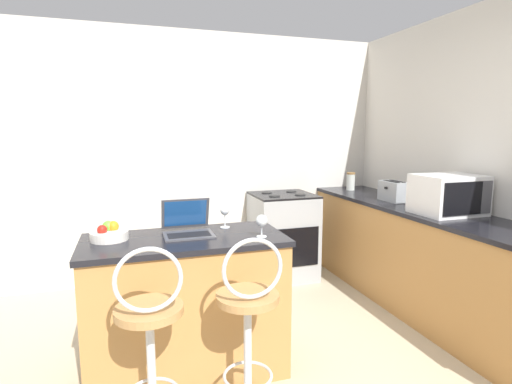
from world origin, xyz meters
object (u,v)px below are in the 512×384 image
bar_stool_far (249,334)px  laptop (187,225)px  toaster (394,191)px  storage_jar (351,181)px  wine_glass_tall (225,212)px  bar_stool_near (151,350)px  fruit_bowl (109,234)px  stove_range (283,236)px  microwave (448,195)px  wine_glass_short (262,222)px

bar_stool_far → laptop: (-0.23, 0.63, 0.47)m
laptop → toaster: size_ratio=1.08×
storage_jar → wine_glass_tall: size_ratio=1.30×
bar_stool_near → fruit_bowl: 0.80m
stove_range → fruit_bowl: size_ratio=4.07×
stove_range → microwave: bearing=-57.2°
bar_stool_far → wine_glass_short: bearing=62.6°
microwave → stove_range: (-0.88, 1.37, -0.62)m
microwave → wine_glass_short: size_ratio=3.54×
laptop → wine_glass_tall: (0.27, 0.09, 0.06)m
fruit_bowl → bar_stool_far: bearing=-41.9°
laptop → wine_glass_tall: size_ratio=2.03×
fruit_bowl → bar_stool_near: bearing=-72.9°
bar_stool_near → laptop: laptop is taller
stove_range → fruit_bowl: (-1.69, -1.35, 0.50)m
stove_range → wine_glass_tall: (-0.94, -1.26, 0.57)m
bar_stool_near → fruit_bowl: bearing=107.1°
toaster → wine_glass_tall: toaster is taller
toaster → wine_glass_short: size_ratio=2.04×
toaster → laptop: bearing=-163.1°
bar_stool_near → wine_glass_short: wine_glass_short is taller
fruit_bowl → wine_glass_tall: size_ratio=1.47×
laptop → stove_range: size_ratio=0.34×
bar_stool_near → stove_range: (1.50, 1.98, -0.04)m
bar_stool_near → toaster: toaster is taller
laptop → fruit_bowl: 0.48m
fruit_bowl → storage_jar: (2.53, 1.39, 0.06)m
bar_stool_far → laptop: bearing=109.7°
bar_stool_far → bar_stool_near: bearing=180.0°
laptop → wine_glass_short: bearing=-27.4°
stove_range → wine_glass_short: (-0.78, -1.58, 0.56)m
toaster → wine_glass_short: (-1.62, -0.85, 0.00)m
toaster → stove_range: 1.24m
microwave → wine_glass_tall: (-1.82, 0.10, -0.05)m
laptop → fruit_bowl: size_ratio=1.38×
wine_glass_short → fruit_bowl: bearing=166.0°
bar_stool_far → fruit_bowl: size_ratio=4.63×
fruit_bowl → storage_jar: storage_jar is taller
laptop → toaster: 2.15m
microwave → wine_glass_tall: microwave is taller
storage_jar → microwave: bearing=-88.3°
fruit_bowl → microwave: bearing=-0.4°
wine_glass_short → storage_jar: bearing=45.0°
bar_stool_near → fruit_bowl: bar_stool_near is taller
laptop → stove_range: laptop is taller
bar_stool_near → wine_glass_tall: wine_glass_tall is taller
bar_stool_far → wine_glass_short: size_ratio=7.37×
fruit_bowl → wine_glass_tall: 0.76m
microwave → wine_glass_short: microwave is taller
storage_jar → laptop: bearing=-145.8°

